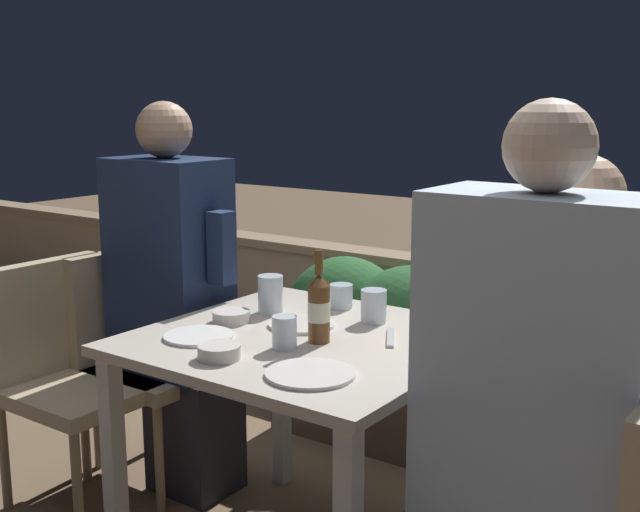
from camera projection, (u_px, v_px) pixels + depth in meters
parapet_wall at (508, 341)px, 3.50m from camera, size 9.00×0.18×0.65m
dining_table at (307, 369)px, 2.27m from camera, size 0.89×0.85×0.71m
planter_hedge at (411, 349)px, 3.13m from camera, size 1.13×0.47×0.74m
chair_left_near at (65, 359)px, 2.73m from camera, size 0.45×0.45×0.83m
chair_left_far at (141, 341)px, 2.93m from camera, size 0.45×0.45×0.83m
person_navy_jumper at (176, 299)px, 2.78m from camera, size 0.48×0.26×1.36m
person_blue_shirt at (522, 421)px, 1.74m from camera, size 0.52×0.26×1.37m
chair_right_far at (636, 473)px, 1.90m from camera, size 0.45×0.45×0.83m
person_white_polo at (558, 406)px, 1.99m from camera, size 0.51×0.26×1.25m
beer_bottle at (319, 307)px, 2.18m from camera, size 0.06×0.06×0.26m
plate_0 at (199, 336)px, 2.24m from camera, size 0.20×0.20×0.01m
plate_1 at (302, 325)px, 2.35m from camera, size 0.20×0.20×0.01m
plate_2 at (310, 374)px, 1.93m from camera, size 0.22×0.22×0.01m
bowl_0 at (219, 351)px, 2.05m from camera, size 0.11×0.11×0.04m
bowl_1 at (231, 315)px, 2.39m from camera, size 0.11×0.11×0.03m
glass_cup_0 at (284, 332)px, 2.13m from camera, size 0.07×0.07×0.09m
glass_cup_1 at (270, 294)px, 2.49m from camera, size 0.08×0.08×0.12m
glass_cup_2 at (374, 306)px, 2.39m from camera, size 0.08×0.08×0.10m
glass_cup_3 at (443, 309)px, 2.36m from camera, size 0.06×0.06×0.09m
glass_cup_4 at (341, 296)px, 2.55m from camera, size 0.07×0.07×0.08m
fork_0 at (391, 338)px, 2.23m from camera, size 0.10×0.16×0.01m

